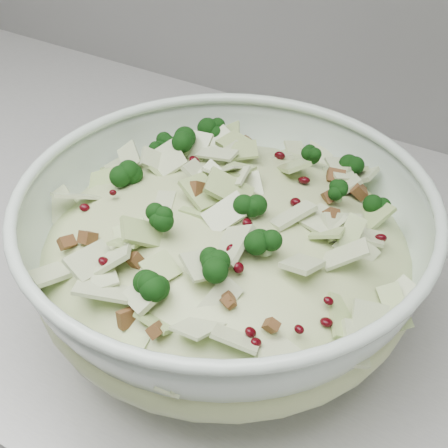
# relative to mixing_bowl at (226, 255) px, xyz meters

# --- Properties ---
(counter) EXTENTS (3.60, 0.60, 0.90)m
(counter) POSITION_rel_mixing_bowl_xyz_m (-0.14, 0.10, -0.52)
(counter) COLOR #AEAEA9
(counter) RESTS_ON floor
(mixing_bowl) EXTENTS (0.43, 0.43, 0.14)m
(mixing_bowl) POSITION_rel_mixing_bowl_xyz_m (0.00, 0.00, 0.00)
(mixing_bowl) COLOR silver
(mixing_bowl) RESTS_ON counter
(salad) EXTENTS (0.32, 0.32, 0.14)m
(salad) POSITION_rel_mixing_bowl_xyz_m (-0.00, -0.00, 0.02)
(salad) COLOR beige
(salad) RESTS_ON mixing_bowl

